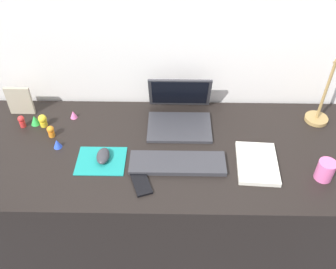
% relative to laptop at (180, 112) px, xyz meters
% --- Properties ---
extents(ground_plane, '(6.00, 6.00, 0.00)m').
position_rel_laptop_xyz_m(ground_plane, '(-0.09, -0.21, -0.79)').
color(ground_plane, '#474C56').
extents(back_wall, '(2.98, 0.05, 1.68)m').
position_rel_laptop_xyz_m(back_wall, '(-0.09, 0.18, 0.05)').
color(back_wall, silver).
rests_on(back_wall, ground_plane).
extents(desk, '(1.78, 0.70, 0.74)m').
position_rel_laptop_xyz_m(desk, '(-0.09, -0.21, -0.42)').
color(desk, black).
rests_on(desk, ground_plane).
extents(laptop, '(0.30, 0.28, 0.20)m').
position_rel_laptop_xyz_m(laptop, '(0.00, 0.00, 0.00)').
color(laptop, '#333338').
rests_on(laptop, desk).
extents(keyboard, '(0.41, 0.13, 0.02)m').
position_rel_laptop_xyz_m(keyboard, '(-0.01, -0.30, -0.04)').
color(keyboard, '#333338').
rests_on(keyboard, desk).
extents(mousepad, '(0.21, 0.17, 0.00)m').
position_rel_laptop_xyz_m(mousepad, '(-0.34, -0.28, -0.05)').
color(mousepad, teal).
rests_on(mousepad, desk).
extents(mouse, '(0.06, 0.10, 0.03)m').
position_rel_laptop_xyz_m(mouse, '(-0.33, -0.27, -0.03)').
color(mouse, '#333338').
rests_on(mouse, mousepad).
extents(cell_phone, '(0.10, 0.14, 0.01)m').
position_rel_laptop_xyz_m(cell_phone, '(-0.16, -0.41, -0.05)').
color(cell_phone, black).
rests_on(cell_phone, desk).
extents(desk_lamp, '(0.11, 0.14, 0.38)m').
position_rel_laptop_xyz_m(desk_lamp, '(0.67, -0.02, 0.13)').
color(desk_lamp, '#A5844C').
rests_on(desk_lamp, desk).
extents(notebook_pad, '(0.18, 0.25, 0.02)m').
position_rel_laptop_xyz_m(notebook_pad, '(0.33, -0.29, -0.04)').
color(notebook_pad, silver).
rests_on(notebook_pad, desk).
extents(picture_frame, '(0.12, 0.02, 0.15)m').
position_rel_laptop_xyz_m(picture_frame, '(-0.78, 0.04, 0.02)').
color(picture_frame, '#B2A58C').
rests_on(picture_frame, desk).
extents(coffee_mug, '(0.07, 0.07, 0.09)m').
position_rel_laptop_xyz_m(coffee_mug, '(0.59, -0.36, -0.01)').
color(coffee_mug, pink).
rests_on(coffee_mug, desk).
extents(toy_figurine_blue, '(0.04, 0.04, 0.04)m').
position_rel_laptop_xyz_m(toy_figurine_blue, '(-0.55, -0.20, -0.03)').
color(toy_figurine_blue, blue).
rests_on(toy_figurine_blue, desk).
extents(toy_figurine_green, '(0.04, 0.04, 0.05)m').
position_rel_laptop_xyz_m(toy_figurine_green, '(-0.69, -0.04, -0.03)').
color(toy_figurine_green, green).
rests_on(toy_figurine_green, desk).
extents(toy_figurine_red, '(0.03, 0.03, 0.06)m').
position_rel_laptop_xyz_m(toy_figurine_red, '(-0.75, -0.06, -0.02)').
color(toy_figurine_red, red).
rests_on(toy_figurine_red, desk).
extents(toy_figurine_pink, '(0.03, 0.03, 0.04)m').
position_rel_laptop_xyz_m(toy_figurine_pink, '(-0.52, 0.01, -0.03)').
color(toy_figurine_pink, pink).
rests_on(toy_figurine_pink, desk).
extents(toy_figurine_yellow, '(0.04, 0.04, 0.06)m').
position_rel_laptop_xyz_m(toy_figurine_yellow, '(-0.65, -0.05, -0.02)').
color(toy_figurine_yellow, yellow).
rests_on(toy_figurine_yellow, desk).
extents(toy_figurine_orange, '(0.03, 0.03, 0.06)m').
position_rel_laptop_xyz_m(toy_figurine_orange, '(-0.59, -0.13, -0.02)').
color(toy_figurine_orange, orange).
rests_on(toy_figurine_orange, desk).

